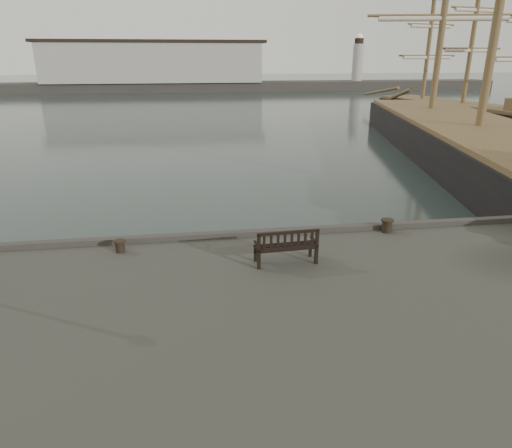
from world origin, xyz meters
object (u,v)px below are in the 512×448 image
at_px(bollard_left, 120,246).
at_px(bench, 286,252).
at_px(bollard_right, 387,226).
at_px(tall_ship_far, 460,118).
at_px(tall_ship_main, 475,154).

bearing_deg(bollard_left, bench, -17.59).
distance_m(bollard_right, tall_ship_far, 42.45).
bearing_deg(bollard_right, tall_ship_far, 55.29).
bearing_deg(tall_ship_far, bollard_right, -136.85).
xyz_separation_m(bollard_left, tall_ship_main, (22.41, 16.01, -0.97)).
height_order(tall_ship_main, tall_ship_far, tall_ship_main).
height_order(bench, bollard_right, bench).
xyz_separation_m(tall_ship_main, tall_ship_far, (10.65, 19.26, -0.07)).
height_order(bollard_right, tall_ship_main, tall_ship_main).
relative_size(bollard_right, tall_ship_main, 0.01).
xyz_separation_m(bollard_right, tall_ship_main, (13.51, 15.62, -1.01)).
distance_m(tall_ship_main, tall_ship_far, 22.01).
distance_m(bench, tall_ship_main, 24.82).
xyz_separation_m(bench, tall_ship_far, (28.14, 36.83, -1.19)).
height_order(bollard_left, tall_ship_far, tall_ship_far).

